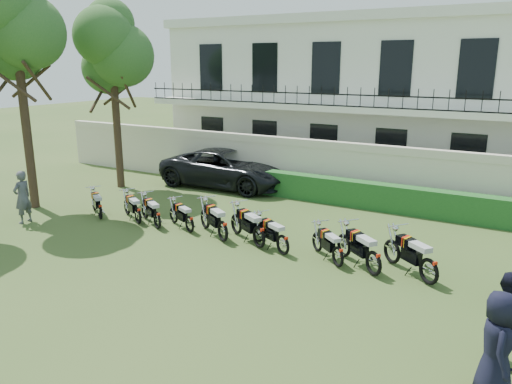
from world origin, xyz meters
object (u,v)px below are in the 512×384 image
(suv, at_px, (227,168))
(motorcycle_1, at_px, (138,212))
(motorcycle_6, at_px, (283,240))
(motorcycle_3, at_px, (189,220))
(motorcycle_0, at_px, (100,208))
(motorcycle_2, at_px, (157,216))
(officer_1, at_px, (508,317))
(motorcycle_5, at_px, (259,232))
(motorcycle_9, at_px, (429,265))
(inspector, at_px, (22,197))
(tree_west_near, at_px, (112,49))
(motorcycle_7, at_px, (338,252))
(officer_0, at_px, (497,345))
(tree_west_mid, at_px, (15,23))
(motorcycle_8, at_px, (374,257))
(motorcycle_4, at_px, (223,226))

(suv, bearing_deg, motorcycle_1, -179.13)
(motorcycle_6, bearing_deg, motorcycle_3, 113.76)
(motorcycle_0, xyz_separation_m, motorcycle_2, (2.43, 0.19, 0.03))
(officer_1, bearing_deg, motorcycle_2, 56.86)
(motorcycle_5, xyz_separation_m, suv, (-5.00, 5.95, 0.30))
(motorcycle_9, relative_size, inspector, 0.96)
(tree_west_near, bearing_deg, motorcycle_6, -20.45)
(motorcycle_2, xyz_separation_m, motorcycle_7, (6.30, -0.02, -0.02))
(motorcycle_2, xyz_separation_m, suv, (-1.23, 6.09, 0.36))
(motorcycle_3, height_order, officer_0, officer_0)
(motorcycle_1, xyz_separation_m, motorcycle_9, (9.55, -0.02, 0.08))
(motorcycle_7, bearing_deg, motorcycle_9, -47.83)
(motorcycle_0, xyz_separation_m, officer_0, (12.86, -3.60, 0.49))
(tree_west_mid, xyz_separation_m, suv, (4.52, 6.40, -5.85))
(inspector, distance_m, officer_1, 14.95)
(motorcycle_2, xyz_separation_m, officer_1, (10.50, -2.58, 0.41))
(motorcycle_0, xyz_separation_m, motorcycle_8, (9.72, 0.09, 0.08))
(inspector, bearing_deg, motorcycle_0, 122.58)
(suv, bearing_deg, motorcycle_8, -128.17)
(tree_west_near, relative_size, motorcycle_6, 4.65)
(motorcycle_2, distance_m, suv, 6.23)
(motorcycle_0, height_order, motorcycle_9, motorcycle_9)
(motorcycle_7, distance_m, motorcycle_8, 1.00)
(motorcycle_0, bearing_deg, motorcycle_9, -55.95)
(suv, distance_m, officer_1, 14.59)
(motorcycle_4, height_order, motorcycle_9, motorcycle_9)
(motorcycle_7, relative_size, inspector, 0.78)
(tree_west_near, bearing_deg, motorcycle_9, -14.66)
(motorcycle_4, relative_size, suv, 0.30)
(motorcycle_1, distance_m, inspector, 3.97)
(motorcycle_0, relative_size, motorcycle_6, 0.89)
(motorcycle_0, distance_m, motorcycle_2, 2.44)
(inspector, bearing_deg, motorcycle_5, 97.86)
(tree_west_mid, distance_m, motorcycle_3, 9.32)
(motorcycle_4, relative_size, motorcycle_9, 1.04)
(motorcycle_1, bearing_deg, motorcycle_6, -61.51)
(inspector, bearing_deg, suv, 152.79)
(motorcycle_2, distance_m, motorcycle_9, 8.63)
(motorcycle_7, bearing_deg, suv, 91.06)
(motorcycle_2, xyz_separation_m, inspector, (-4.42, -1.73, 0.45))
(motorcycle_1, bearing_deg, inspector, 146.39)
(suv, bearing_deg, motorcycle_2, -170.74)
(motorcycle_6, bearing_deg, motorcycle_0, 118.96)
(officer_1, bearing_deg, motorcycle_1, 57.57)
(motorcycle_9, bearing_deg, motorcycle_7, 129.44)
(motorcycle_2, bearing_deg, officer_1, -73.82)
(motorcycle_4, bearing_deg, motorcycle_2, 123.38)
(tree_west_mid, distance_m, motorcycle_6, 12.10)
(suv, bearing_deg, motorcycle_9, -123.63)
(officer_0, bearing_deg, motorcycle_5, 48.86)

